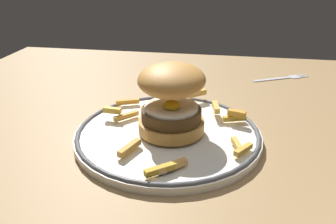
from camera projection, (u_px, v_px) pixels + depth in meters
ground_plane at (192, 147)px, 56.63cm from camera, size 115.49×100.22×4.00cm
dinner_plate at (168, 133)px, 54.85cm from camera, size 29.42×29.42×1.60cm
burger at (172, 97)px, 52.96cm from camera, size 11.15×12.68×10.49cm
fries_pile at (177, 119)px, 56.16cm from camera, size 24.42×27.72×1.94cm
fork at (282, 78)px, 81.54cm from camera, size 13.51×7.63×0.36cm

